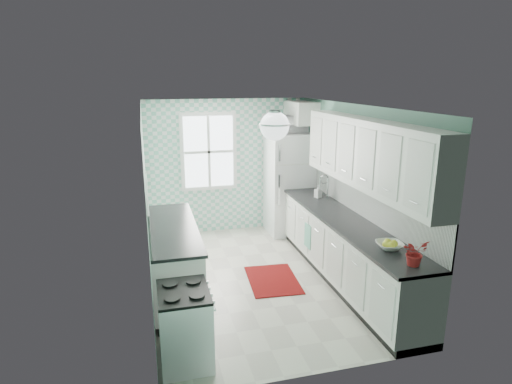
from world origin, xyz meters
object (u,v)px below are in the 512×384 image
object	(u,v)px
fruit_bowl	(390,246)
microwave	(291,124)
ceiling_light	(275,126)
fridge	(290,183)
potted_plant	(415,253)
sink	(317,199)
stove	(185,325)

from	to	relation	value
fruit_bowl	microwave	world-z (taller)	microwave
ceiling_light	microwave	distance (m)	2.84
ceiling_light	fridge	world-z (taller)	ceiling_light
fridge	potted_plant	size ratio (longest dim) A/B	6.60
fridge	sink	xyz separation A→B (m)	(0.09, -1.11, -0.02)
fridge	microwave	xyz separation A→B (m)	(0.00, 0.00, 1.10)
fruit_bowl	microwave	bearing A→B (deg)	91.57
fridge	fruit_bowl	distance (m)	3.29
fridge	potted_plant	world-z (taller)	fridge
fridge	fruit_bowl	xyz separation A→B (m)	(0.09, -3.29, 0.03)
sink	fruit_bowl	world-z (taller)	sink
fridge	sink	bearing A→B (deg)	-86.73
stove	fruit_bowl	size ratio (longest dim) A/B	2.53
microwave	ceiling_light	bearing A→B (deg)	68.74
stove	sink	xyz separation A→B (m)	(2.40, 2.33, 0.52)
ceiling_light	fruit_bowl	bearing A→B (deg)	-29.97
sink	potted_plant	bearing A→B (deg)	-93.86
potted_plant	fridge	bearing A→B (deg)	91.37
ceiling_light	potted_plant	size ratio (longest dim) A/B	1.22
potted_plant	fruit_bowl	bearing A→B (deg)	90.00
fridge	sink	world-z (taller)	fridge
fridge	ceiling_light	bearing A→B (deg)	-114.71
ceiling_light	potted_plant	world-z (taller)	ceiling_light
fridge	stove	xyz separation A→B (m)	(-2.31, -3.44, -0.54)
fridge	fruit_bowl	world-z (taller)	fridge
stove	microwave	xyz separation A→B (m)	(2.31, 3.44, 1.64)
sink	potted_plant	world-z (taller)	sink
ceiling_light	sink	distance (m)	2.37
stove	potted_plant	world-z (taller)	potted_plant
ceiling_light	fridge	distance (m)	3.14
sink	potted_plant	size ratio (longest dim) A/B	1.85
ceiling_light	fruit_bowl	size ratio (longest dim) A/B	1.13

